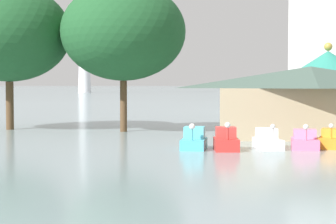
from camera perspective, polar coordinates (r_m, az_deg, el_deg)
The scene contains 9 objects.
pedal_boat_cyan at distance 37.12m, azimuth 2.51°, elevation -2.73°, with size 1.61×2.56×1.68m.
pedal_boat_red at distance 36.69m, azimuth 5.59°, elevation -2.78°, with size 1.66×2.60×1.80m.
pedal_boat_white at distance 38.00m, azimuth 9.54°, elevation -2.71°, with size 1.89×3.12×1.63m.
pedal_boat_pink at distance 38.45m, azimuth 13.00°, elevation -2.72°, with size 1.90×3.04×1.62m.
pedal_boat_orange at distance 39.28m, azimuth 15.54°, elevation -2.62°, with size 2.31×3.01×1.62m.
boathouse at distance 45.38m, azimuth 13.51°, elevation 1.05°, with size 14.43×6.00×5.37m.
green_roof_pavilion at distance 51.66m, azimuth 15.08°, elevation 2.40°, with size 10.39×10.39×7.54m.
shoreline_tree_tall_left at distance 54.89m, azimuth -15.03°, elevation 7.31°, with size 10.91×10.91×12.86m.
shoreline_tree_mid at distance 50.90m, azimuth -4.31°, elevation 7.69°, with size 10.60×10.60×12.66m.
Camera 1 is at (7.15, -7.43, 4.09)m, focal length 63.50 mm.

